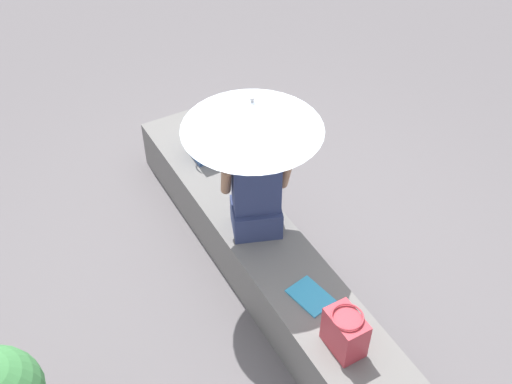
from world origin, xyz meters
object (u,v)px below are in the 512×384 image
Objects in this scene: parasol at (252,115)px; tote_bag_canvas at (199,142)px; handbag_black at (345,332)px; magazine at (310,296)px; person_seated at (256,188)px.

parasol is 1.30m from tote_bag_canvas.
tote_bag_canvas is (-0.96, 0.05, -0.88)m from parasol.
parasol reaches higher than tote_bag_canvas.
handbag_black is 1.03× the size of tote_bag_canvas.
handbag_black is at bearing 0.26° from parasol.
handbag_black reaches higher than magazine.
person_seated is at bearing 122.63° from parasol.
person_seated is 3.08× the size of tote_bag_canvas.
tote_bag_canvas is 1.04× the size of magazine.
tote_bag_canvas is 1.66m from magazine.
tote_bag_canvas is (-2.07, 0.04, -0.00)m from handbag_black.
tote_bag_canvas reaches higher than magazine.
person_seated is 0.97m from tote_bag_canvas.
parasol is at bearing -179.74° from handbag_black.
handbag_black reaches higher than tote_bag_canvas.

